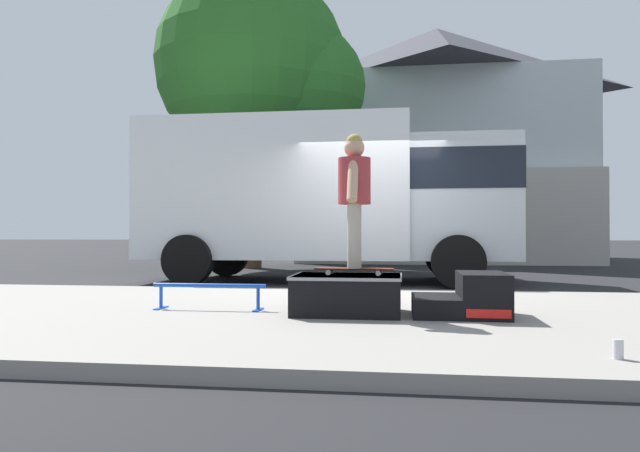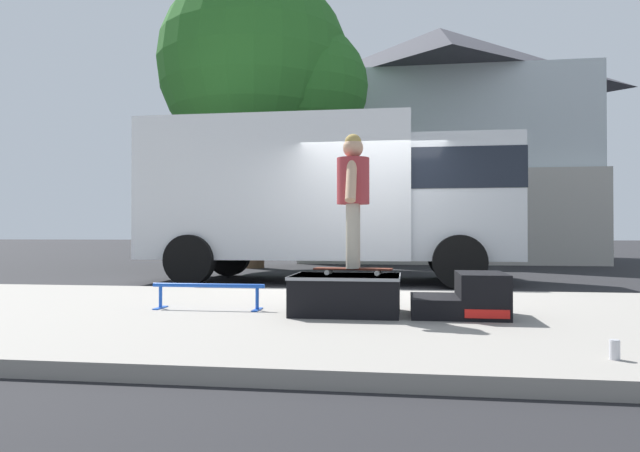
# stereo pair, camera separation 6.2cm
# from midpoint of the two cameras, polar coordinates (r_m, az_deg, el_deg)

# --- Properties ---
(ground_plane) EXTENTS (140.00, 140.00, 0.00)m
(ground_plane) POSITION_cam_midpoint_polar(r_m,az_deg,el_deg) (8.96, 5.02, -6.63)
(ground_plane) COLOR black
(sidewalk_slab) EXTENTS (50.00, 5.00, 0.12)m
(sidewalk_slab) POSITION_cam_midpoint_polar(r_m,az_deg,el_deg) (5.98, 3.32, -9.02)
(sidewalk_slab) COLOR gray
(sidewalk_slab) RESTS_ON ground
(skate_box) EXTENTS (1.08, 0.84, 0.39)m
(skate_box) POSITION_cam_midpoint_polar(r_m,az_deg,el_deg) (5.88, 2.88, -6.55)
(skate_box) COLOR black
(skate_box) RESTS_ON sidewalk_slab
(kicker_ramp) EXTENTS (0.90, 0.77, 0.42)m
(kicker_ramp) POSITION_cam_midpoint_polar(r_m,az_deg,el_deg) (5.89, 14.44, -6.84)
(kicker_ramp) COLOR black
(kicker_ramp) RESTS_ON sidewalk_slab
(grind_rail) EXTENTS (1.22, 0.28, 0.27)m
(grind_rail) POSITION_cam_midpoint_polar(r_m,az_deg,el_deg) (6.31, -10.58, -6.21)
(grind_rail) COLOR blue
(grind_rail) RESTS_ON sidewalk_slab
(skateboard) EXTENTS (0.79, 0.25, 0.07)m
(skateboard) POSITION_cam_midpoint_polar(r_m,az_deg,el_deg) (5.87, 3.56, -4.24)
(skateboard) COLOR #4C1E14
(skateboard) RESTS_ON skate_box
(skater_kid) EXTENTS (0.33, 0.69, 1.35)m
(skater_kid) POSITION_cam_midpoint_polar(r_m,az_deg,el_deg) (5.87, 3.55, 3.62)
(skater_kid) COLOR #B7AD99
(skater_kid) RESTS_ON skateboard
(soda_can) EXTENTS (0.07, 0.07, 0.13)m
(soda_can) POSITION_cam_midpoint_polar(r_m,az_deg,el_deg) (4.25, 27.21, -10.70)
(soda_can) COLOR silver
(soda_can) RESTS_ON sidewalk_slab
(box_truck) EXTENTS (6.91, 2.63, 3.05)m
(box_truck) POSITION_cam_midpoint_polar(r_m,az_deg,el_deg) (11.21, 1.15, 3.26)
(box_truck) COLOR white
(box_truck) RESTS_ON ground
(street_tree_main) EXTENTS (5.58, 5.07, 7.93)m
(street_tree_main) POSITION_cam_midpoint_polar(r_m,az_deg,el_deg) (16.11, -5.29, 14.81)
(street_tree_main) COLOR brown
(street_tree_main) RESTS_ON ground
(house_behind) EXTENTS (9.54, 8.23, 8.40)m
(house_behind) POSITION_cam_midpoint_polar(r_m,az_deg,el_deg) (21.74, 11.74, 8.08)
(house_behind) COLOR silver
(house_behind) RESTS_ON ground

